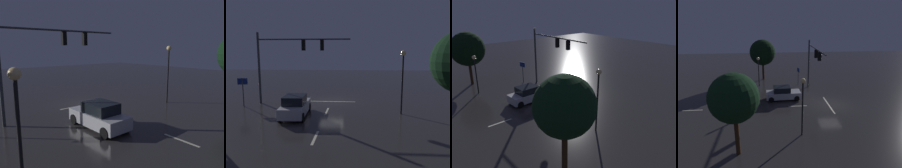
# 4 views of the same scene
# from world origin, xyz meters

# --- Properties ---
(ground_plane) EXTENTS (80.00, 80.00, 0.00)m
(ground_plane) POSITION_xyz_m (0.00, 0.00, 0.00)
(ground_plane) COLOR #2D2B2B
(traffic_signal_assembly) EXTENTS (9.11, 0.47, 7.01)m
(traffic_signal_assembly) POSITION_xyz_m (4.14, 1.43, 4.92)
(traffic_signal_assembly) COLOR #383A3D
(traffic_signal_assembly) RESTS_ON ground_plane
(lane_dash_far) EXTENTS (0.16, 2.20, 0.01)m
(lane_dash_far) POSITION_xyz_m (0.00, 4.00, 0.00)
(lane_dash_far) COLOR beige
(lane_dash_far) RESTS_ON ground_plane
(lane_dash_mid) EXTENTS (0.16, 2.20, 0.01)m
(lane_dash_mid) POSITION_xyz_m (0.00, 10.00, 0.00)
(lane_dash_mid) COLOR beige
(lane_dash_mid) RESTS_ON ground_plane
(stop_bar) EXTENTS (5.00, 0.16, 0.01)m
(stop_bar) POSITION_xyz_m (0.00, 0.24, 0.00)
(stop_bar) COLOR beige
(stop_bar) RESTS_ON ground_plane
(car_approaching) EXTENTS (2.05, 4.43, 1.70)m
(car_approaching) POSITION_xyz_m (2.37, 5.56, 0.80)
(car_approaching) COLOR #B7B7BC
(car_approaching) RESTS_ON ground_plane
(street_lamp_left_kerb) EXTENTS (0.44, 0.44, 5.26)m
(street_lamp_left_kerb) POSITION_xyz_m (-6.26, 4.47, 3.66)
(street_lamp_left_kerb) COLOR black
(street_lamp_left_kerb) RESTS_ON ground_plane
(street_lamp_right_kerb) EXTENTS (0.44, 0.44, 4.47)m
(street_lamp_right_kerb) POSITION_xyz_m (8.13, 8.82, 3.18)
(street_lamp_right_kerb) COLOR black
(street_lamp_right_kerb) RESTS_ON ground_plane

